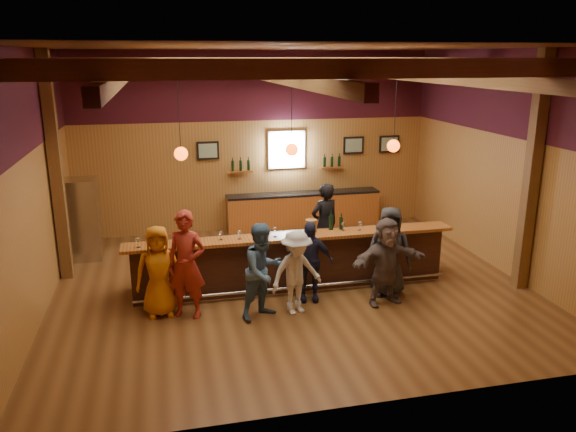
{
  "coord_description": "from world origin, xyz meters",
  "views": [
    {
      "loc": [
        -2.36,
        -9.94,
        4.35
      ],
      "look_at": [
        0.0,
        0.3,
        1.35
      ],
      "focal_mm": 35.0,
      "sensor_mm": 36.0,
      "label": 1
    }
  ],
  "objects_px": {
    "bartender": "(324,225)",
    "customer_dark": "(389,252)",
    "back_bar_cabinet": "(303,210)",
    "customer_denim": "(263,271)",
    "customer_brown": "(386,262)",
    "customer_navy": "(309,262)",
    "customer_redvest": "(186,265)",
    "ice_bucket": "(311,226)",
    "customer_white": "(296,272)",
    "bottle_a": "(331,222)",
    "stainless_fridge": "(83,219)",
    "bar_counter": "(291,258)",
    "customer_orange": "(159,271)"
  },
  "relations": [
    {
      "from": "customer_redvest",
      "to": "customer_brown",
      "type": "xyz_separation_m",
      "value": [
        3.51,
        -0.29,
        -0.14
      ]
    },
    {
      "from": "customer_redvest",
      "to": "customer_white",
      "type": "height_order",
      "value": "customer_redvest"
    },
    {
      "from": "bartender",
      "to": "customer_dark",
      "type": "bearing_deg",
      "value": 94.52
    },
    {
      "from": "customer_orange",
      "to": "customer_dark",
      "type": "distance_m",
      "value": 4.19
    },
    {
      "from": "back_bar_cabinet",
      "to": "customer_brown",
      "type": "relative_size",
      "value": 2.48
    },
    {
      "from": "bartender",
      "to": "ice_bucket",
      "type": "bearing_deg",
      "value": 43.24
    },
    {
      "from": "bar_counter",
      "to": "customer_redvest",
      "type": "bearing_deg",
      "value": -153.93
    },
    {
      "from": "customer_white",
      "to": "bartender",
      "type": "distance_m",
      "value": 2.45
    },
    {
      "from": "customer_orange",
      "to": "customer_white",
      "type": "relative_size",
      "value": 1.07
    },
    {
      "from": "stainless_fridge",
      "to": "ice_bucket",
      "type": "bearing_deg",
      "value": -30.69
    },
    {
      "from": "customer_brown",
      "to": "customer_navy",
      "type": "bearing_deg",
      "value": 151.47
    },
    {
      "from": "back_bar_cabinet",
      "to": "customer_orange",
      "type": "xyz_separation_m",
      "value": [
        -3.71,
        -4.42,
        0.33
      ]
    },
    {
      "from": "customer_dark",
      "to": "bottle_a",
      "type": "relative_size",
      "value": 4.43
    },
    {
      "from": "stainless_fridge",
      "to": "bottle_a",
      "type": "relative_size",
      "value": 4.67
    },
    {
      "from": "customer_orange",
      "to": "customer_brown",
      "type": "height_order",
      "value": "customer_brown"
    },
    {
      "from": "customer_brown",
      "to": "bottle_a",
      "type": "relative_size",
      "value": 4.2
    },
    {
      "from": "bar_counter",
      "to": "back_bar_cabinet",
      "type": "bearing_deg",
      "value": 71.66
    },
    {
      "from": "bar_counter",
      "to": "stainless_fridge",
      "type": "relative_size",
      "value": 3.5
    },
    {
      "from": "bar_counter",
      "to": "customer_orange",
      "type": "bearing_deg",
      "value": -161.42
    },
    {
      "from": "ice_bucket",
      "to": "bottle_a",
      "type": "relative_size",
      "value": 0.62
    },
    {
      "from": "customer_orange",
      "to": "customer_white",
      "type": "height_order",
      "value": "customer_orange"
    },
    {
      "from": "bottle_a",
      "to": "back_bar_cabinet",
      "type": "bearing_deg",
      "value": 83.61
    },
    {
      "from": "customer_denim",
      "to": "customer_redvest",
      "type": "bearing_deg",
      "value": 137.95
    },
    {
      "from": "customer_orange",
      "to": "bottle_a",
      "type": "bearing_deg",
      "value": 10.0
    },
    {
      "from": "stainless_fridge",
      "to": "bottle_a",
      "type": "xyz_separation_m",
      "value": [
        4.88,
        -2.62,
        0.36
      ]
    },
    {
      "from": "bar_counter",
      "to": "customer_brown",
      "type": "distance_m",
      "value": 1.96
    },
    {
      "from": "ice_bucket",
      "to": "customer_redvest",
      "type": "bearing_deg",
      "value": -161.64
    },
    {
      "from": "back_bar_cabinet",
      "to": "stainless_fridge",
      "type": "bearing_deg",
      "value": -168.07
    },
    {
      "from": "stainless_fridge",
      "to": "customer_redvest",
      "type": "height_order",
      "value": "customer_redvest"
    },
    {
      "from": "customer_brown",
      "to": "customer_dark",
      "type": "bearing_deg",
      "value": 50.2
    },
    {
      "from": "customer_white",
      "to": "customer_navy",
      "type": "distance_m",
      "value": 0.58
    },
    {
      "from": "bar_counter",
      "to": "bartender",
      "type": "xyz_separation_m",
      "value": [
        0.94,
        0.85,
        0.38
      ]
    },
    {
      "from": "back_bar_cabinet",
      "to": "customer_white",
      "type": "xyz_separation_m",
      "value": [
        -1.39,
        -4.88,
        0.28
      ]
    },
    {
      "from": "customer_redvest",
      "to": "ice_bucket",
      "type": "relative_size",
      "value": 7.85
    },
    {
      "from": "customer_navy",
      "to": "customer_brown",
      "type": "xyz_separation_m",
      "value": [
        1.31,
        -0.45,
        0.05
      ]
    },
    {
      "from": "bar_counter",
      "to": "customer_brown",
      "type": "bearing_deg",
      "value": -41.59
    },
    {
      "from": "customer_dark",
      "to": "customer_brown",
      "type": "bearing_deg",
      "value": -96.0
    },
    {
      "from": "customer_orange",
      "to": "customer_navy",
      "type": "relative_size",
      "value": 1.07
    },
    {
      "from": "bar_counter",
      "to": "customer_navy",
      "type": "distance_m",
      "value": 0.89
    },
    {
      "from": "customer_redvest",
      "to": "customer_navy",
      "type": "distance_m",
      "value": 2.21
    },
    {
      "from": "back_bar_cabinet",
      "to": "customer_denim",
      "type": "distance_m",
      "value": 5.29
    },
    {
      "from": "back_bar_cabinet",
      "to": "customer_navy",
      "type": "distance_m",
      "value": 4.54
    },
    {
      "from": "customer_white",
      "to": "ice_bucket",
      "type": "xyz_separation_m",
      "value": [
        0.56,
        1.11,
        0.48
      ]
    },
    {
      "from": "customer_dark",
      "to": "bottle_a",
      "type": "bearing_deg",
      "value": 164.06
    },
    {
      "from": "back_bar_cabinet",
      "to": "bottle_a",
      "type": "bearing_deg",
      "value": -96.39
    },
    {
      "from": "back_bar_cabinet",
      "to": "customer_redvest",
      "type": "relative_size",
      "value": 2.12
    },
    {
      "from": "back_bar_cabinet",
      "to": "customer_redvest",
      "type": "bearing_deg",
      "value": -125.28
    },
    {
      "from": "customer_dark",
      "to": "customer_redvest",
      "type": "bearing_deg",
      "value": -154.67
    },
    {
      "from": "customer_redvest",
      "to": "customer_white",
      "type": "relative_size",
      "value": 1.25
    },
    {
      "from": "customer_navy",
      "to": "bartender",
      "type": "height_order",
      "value": "bartender"
    }
  ]
}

